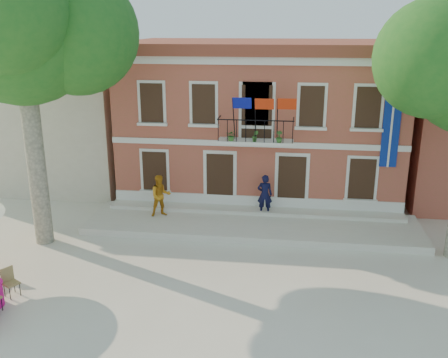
% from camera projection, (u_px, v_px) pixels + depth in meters
% --- Properties ---
extents(ground, '(90.00, 90.00, 0.00)m').
position_uv_depth(ground, '(184.00, 275.00, 17.28)').
color(ground, beige).
rests_on(ground, ground).
extents(main_building, '(13.50, 9.59, 7.50)m').
position_uv_depth(main_building, '(262.00, 117.00, 25.34)').
color(main_building, '#B34F40').
rests_on(main_building, ground).
extents(neighbor_west, '(9.40, 9.40, 6.40)m').
position_uv_depth(neighbor_west, '(58.00, 119.00, 27.93)').
color(neighbor_west, beige).
rests_on(neighbor_west, ground).
extents(terrace, '(14.00, 3.40, 0.30)m').
position_uv_depth(terrace, '(252.00, 225.00, 21.14)').
color(terrace, silver).
rests_on(terrace, ground).
extents(plane_tree_west, '(5.66, 5.66, 11.12)m').
position_uv_depth(plane_tree_west, '(20.00, 27.00, 17.46)').
color(plane_tree_west, '#A59E84').
rests_on(plane_tree_west, ground).
extents(pedestrian_navy, '(0.67, 0.45, 1.79)m').
position_uv_depth(pedestrian_navy, '(265.00, 195.00, 21.70)').
color(pedestrian_navy, black).
rests_on(pedestrian_navy, terrace).
extents(pedestrian_orange, '(1.10, 1.01, 1.83)m').
position_uv_depth(pedestrian_orange, '(161.00, 196.00, 21.50)').
color(pedestrian_orange, orange).
rests_on(pedestrian_orange, terrace).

